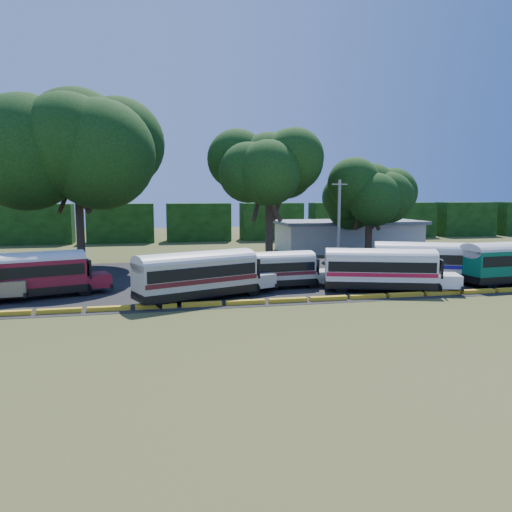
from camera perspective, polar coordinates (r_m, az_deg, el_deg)
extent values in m
plane|color=#344416|center=(33.65, 1.65, -5.80)|extent=(160.00, 160.00, 0.00)
cube|color=black|center=(45.35, -0.76, -2.41)|extent=(64.00, 24.00, 0.02)
cube|color=yellow|center=(34.74, -26.42, -5.89)|extent=(2.70, 0.45, 0.30)
cube|color=yellow|center=(34.12, -21.51, -5.86)|extent=(2.70, 0.45, 0.30)
cube|color=yellow|center=(33.75, -16.46, -5.79)|extent=(2.70, 0.45, 0.30)
cube|color=yellow|center=(33.65, -11.33, -5.67)|extent=(2.70, 0.45, 0.30)
cube|color=yellow|center=(33.82, -6.22, -5.51)|extent=(2.70, 0.45, 0.30)
cube|color=yellow|center=(34.25, -1.20, -5.31)|extent=(2.70, 0.45, 0.30)
cube|color=yellow|center=(34.93, 3.65, -5.07)|extent=(2.70, 0.45, 0.30)
cube|color=yellow|center=(35.85, 8.28, -4.82)|extent=(2.70, 0.45, 0.30)
cube|color=yellow|center=(37.00, 12.65, -4.55)|extent=(2.70, 0.45, 0.30)
cube|color=yellow|center=(38.34, 16.74, -4.27)|extent=(2.70, 0.45, 0.30)
cube|color=yellow|center=(39.87, 20.53, -3.99)|extent=(2.70, 0.45, 0.30)
cube|color=yellow|center=(41.55, 24.02, -3.72)|extent=(2.70, 0.45, 0.30)
cube|color=yellow|center=(43.38, 27.22, -3.46)|extent=(2.70, 0.45, 0.30)
cube|color=beige|center=(67.27, 10.46, 2.14)|extent=(18.00, 8.00, 3.60)
cube|color=slate|center=(67.13, 10.50, 3.84)|extent=(19.00, 9.00, 0.40)
cube|color=black|center=(81.57, -23.64, 3.36)|extent=(10.00, 4.00, 6.00)
cube|color=black|center=(80.07, -15.18, 3.65)|extent=(10.00, 4.00, 6.00)
cube|color=black|center=(80.35, -6.59, 3.87)|extent=(10.00, 4.00, 6.00)
cube|color=black|center=(82.39, 1.77, 3.99)|extent=(10.00, 4.00, 6.00)
cube|color=black|center=(86.08, 9.56, 4.03)|extent=(10.00, 4.00, 6.00)
cube|color=black|center=(91.21, 16.60, 4.00)|extent=(10.00, 4.00, 6.00)
cube|color=black|center=(97.55, 22.81, 3.93)|extent=(10.00, 4.00, 6.00)
cube|color=#908359|center=(38.98, -26.06, -3.17)|extent=(2.21, 2.61, 1.05)
cube|color=black|center=(38.92, -27.16, -1.63)|extent=(0.40, 2.55, 1.52)
cube|color=black|center=(38.92, -24.66, -3.77)|extent=(0.45, 2.72, 0.33)
cylinder|color=black|center=(38.97, -19.01, -3.63)|extent=(1.06, 0.58, 1.02)
cylinder|color=black|center=(41.09, -19.58, -3.12)|extent=(1.06, 0.58, 1.02)
cube|color=black|center=(39.52, -25.00, -3.55)|extent=(8.75, 4.94, 0.56)
cube|color=maroon|center=(39.32, -25.10, -1.81)|extent=(8.75, 4.94, 1.87)
cube|color=black|center=(39.29, -25.11, -1.49)|extent=(8.45, 4.89, 0.78)
ellipsoid|color=silver|center=(39.20, -25.17, -0.46)|extent=(8.75, 4.94, 1.15)
cube|color=maroon|center=(40.16, -17.75, -2.61)|extent=(2.42, 2.69, 0.97)
cube|color=black|center=(39.89, -18.71, -1.26)|extent=(0.85, 2.29, 1.40)
cube|color=black|center=(40.41, -16.53, -3.09)|extent=(0.92, 2.44, 0.31)
cylinder|color=black|center=(36.80, -0.33, -3.84)|extent=(1.09, 0.65, 1.05)
cylinder|color=black|center=(38.67, -2.15, -3.30)|extent=(1.09, 0.65, 1.05)
cylinder|color=black|center=(33.52, -10.66, -5.05)|extent=(1.09, 0.65, 1.05)
cylinder|color=black|center=(35.56, -12.07, -4.38)|extent=(1.09, 0.65, 1.05)
cube|color=black|center=(35.73, -6.85, -3.96)|extent=(8.99, 5.57, 0.58)
cube|color=beige|center=(35.51, -6.88, -1.99)|extent=(8.99, 5.57, 1.92)
cube|color=black|center=(35.48, -6.89, -1.62)|extent=(8.69, 5.50, 0.81)
cube|color=#58161A|center=(35.57, -6.87, -2.60)|extent=(8.92, 5.57, 0.32)
ellipsoid|color=silver|center=(35.37, -6.90, -0.45)|extent=(8.99, 5.57, 1.18)
cube|color=beige|center=(38.26, 0.21, -2.69)|extent=(2.60, 2.84, 1.00)
cube|color=black|center=(37.74, -0.63, -1.25)|extent=(1.02, 2.31, 1.44)
cube|color=black|center=(38.83, 1.30, -3.18)|extent=(1.11, 2.47, 0.32)
cube|color=black|center=(34.11, -13.28, -4.82)|extent=(1.11, 2.47, 0.32)
cylinder|color=black|center=(40.09, 6.56, -3.08)|extent=(0.91, 0.31, 0.90)
cylinder|color=black|center=(41.83, 5.54, -2.64)|extent=(0.91, 0.31, 0.90)
cylinder|color=black|center=(38.16, -1.91, -3.56)|extent=(0.91, 0.31, 0.90)
cylinder|color=black|center=(39.99, -2.60, -3.07)|extent=(0.91, 0.31, 0.90)
cube|color=black|center=(39.75, 1.37, -2.93)|extent=(7.48, 2.76, 0.49)
cube|color=beige|center=(39.58, 1.38, -1.42)|extent=(7.48, 2.76, 1.64)
cube|color=black|center=(39.55, 1.38, -1.14)|extent=(7.19, 2.79, 0.69)
cube|color=#55151E|center=(39.63, 1.38, -1.89)|extent=(7.41, 2.79, 0.27)
ellipsoid|color=silver|center=(39.47, 1.38, -0.24)|extent=(7.48, 2.76, 1.01)
cube|color=beige|center=(41.27, 7.31, -2.23)|extent=(1.75, 2.08, 0.85)
cube|color=black|center=(40.92, 6.61, -1.07)|extent=(0.28, 2.06, 1.23)
cube|color=black|center=(41.64, 8.26, -2.67)|extent=(0.32, 2.20, 0.27)
cube|color=black|center=(38.84, -3.74, -3.32)|extent=(0.32, 2.20, 0.27)
cylinder|color=black|center=(39.54, 19.76, -3.52)|extent=(1.05, 0.58, 1.01)
cylinder|color=black|center=(41.60, 19.06, -2.98)|extent=(1.05, 0.58, 1.01)
cylinder|color=black|center=(38.47, 9.76, -3.49)|extent=(1.05, 0.58, 1.01)
cylinder|color=black|center=(40.59, 9.56, -2.93)|extent=(1.05, 0.58, 1.01)
cube|color=black|center=(39.80, 13.88, -3.02)|extent=(8.66, 4.97, 0.56)
cube|color=white|center=(39.61, 13.93, -1.31)|extent=(8.66, 4.97, 1.85)
cube|color=black|center=(39.58, 13.94, -0.99)|extent=(8.36, 4.93, 0.78)
cube|color=red|center=(39.67, 13.92, -1.84)|extent=(8.59, 4.99, 0.30)
ellipsoid|color=silver|center=(39.49, 13.97, 0.01)|extent=(8.66, 4.97, 1.14)
cube|color=white|center=(40.77, 20.95, -2.61)|extent=(2.42, 2.68, 0.96)
cube|color=black|center=(40.46, 20.14, -1.24)|extent=(0.87, 2.26, 1.39)
cube|color=black|center=(41.07, 22.08, -3.17)|extent=(0.94, 2.41, 0.30)
cube|color=black|center=(39.46, 7.98, -3.11)|extent=(0.94, 2.41, 0.30)
cylinder|color=black|center=(44.67, 24.09, -2.52)|extent=(1.07, 0.68, 1.04)
cylinder|color=black|center=(46.81, 23.50, -2.07)|extent=(1.07, 0.68, 1.04)
cylinder|color=black|center=(43.67, 15.00, -2.34)|extent=(1.07, 0.68, 1.04)
cylinder|color=black|center=(45.86, 14.84, -1.89)|extent=(1.07, 0.68, 1.04)
cube|color=black|center=(45.03, 18.76, -2.00)|extent=(8.84, 5.81, 0.57)
cube|color=silver|center=(44.85, 18.82, -0.45)|extent=(8.84, 5.81, 1.90)
cube|color=black|center=(44.83, 18.83, -0.16)|extent=(8.55, 5.73, 0.80)
cube|color=#150D85|center=(44.90, 18.80, -0.93)|extent=(8.77, 5.81, 0.31)
ellipsoid|color=silver|center=(44.75, 18.87, 0.76)|extent=(8.84, 5.81, 1.17)
cube|color=silver|center=(45.93, 25.21, -1.74)|extent=(2.63, 2.84, 0.99)
cube|color=black|center=(45.65, 24.48, -0.46)|extent=(1.11, 2.25, 1.42)
cube|color=black|center=(46.21, 26.25, -2.27)|extent=(1.20, 2.40, 0.31)
cube|color=black|center=(44.70, 13.40, -2.01)|extent=(1.20, 2.40, 0.31)
cylinder|color=black|center=(43.62, 25.36, -2.77)|extent=(1.11, 0.40, 1.09)
cylinder|color=black|center=(45.34, 23.38, -2.32)|extent=(1.11, 0.40, 1.09)
cube|color=black|center=(43.65, 23.12, -2.58)|extent=(0.42, 2.67, 0.33)
cylinder|color=#34291A|center=(52.28, -19.45, 3.20)|extent=(0.80, 0.80, 8.62)
cylinder|color=#34291A|center=(52.49, -18.23, 7.30)|extent=(1.46, 3.04, 4.89)
cylinder|color=#34291A|center=(53.15, -20.58, 7.20)|extent=(2.31, 2.64, 4.89)
cylinder|color=#34291A|center=(50.94, -20.06, 7.24)|extent=(3.10, 0.97, 4.89)
ellipsoid|color=black|center=(52.42, -19.83, 12.17)|extent=(14.07, 14.07, 10.32)
cylinder|color=#34291A|center=(52.58, 1.51, 2.82)|extent=(0.80, 0.80, 7.14)
cylinder|color=#34291A|center=(53.17, 2.69, 6.17)|extent=(1.31, 2.61, 4.09)
cylinder|color=#34291A|center=(53.02, 0.25, 6.17)|extent=(2.02, 2.28, 4.09)
cylinder|color=#34291A|center=(51.14, 1.62, 6.13)|extent=(2.65, 0.89, 4.09)
ellipsoid|color=black|center=(52.51, 1.53, 10.32)|extent=(9.26, 9.26, 6.79)
cylinder|color=#34291A|center=(59.17, 12.74, 2.22)|extent=(0.80, 0.80, 5.27)
cylinder|color=#34291A|center=(59.96, 13.68, 4.42)|extent=(1.11, 2.06, 3.07)
cylinder|color=#34291A|center=(59.38, 11.59, 4.45)|extent=(1.64, 1.84, 3.07)
cylinder|color=#34291A|center=(57.78, 13.14, 4.34)|extent=(2.07, 0.79, 3.07)
ellipsoid|color=black|center=(58.97, 12.88, 7.26)|extent=(8.65, 8.65, 6.35)
cylinder|color=gray|center=(49.86, 9.44, 3.49)|extent=(0.30, 0.30, 8.88)
cube|color=gray|center=(49.77, 9.54, 8.09)|extent=(1.60, 0.12, 0.12)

